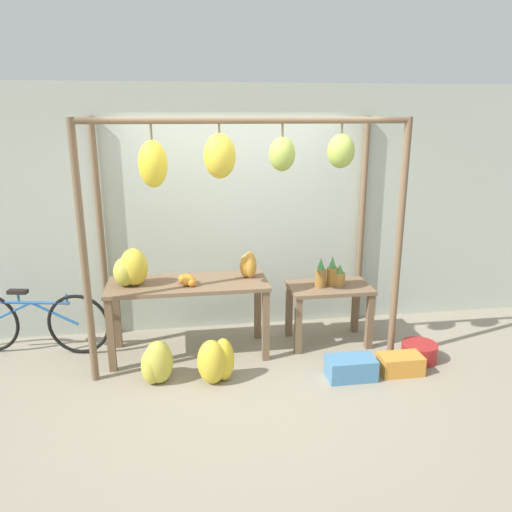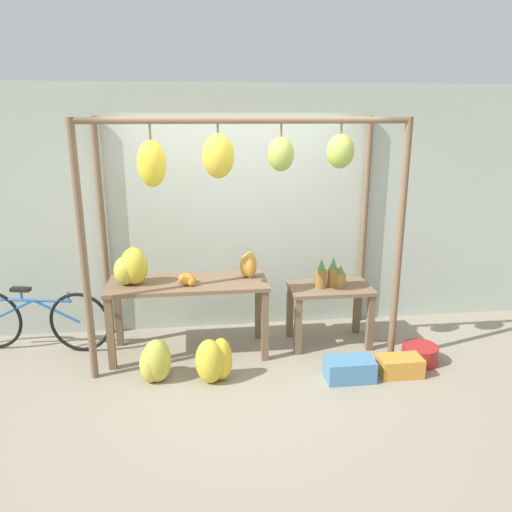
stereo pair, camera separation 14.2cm
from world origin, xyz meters
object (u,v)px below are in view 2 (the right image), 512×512
Objects in this scene: blue_bucket at (420,354)px; fruit_crate_white at (349,369)px; parked_bicycle at (36,320)px; pineapple_cluster at (331,276)px; orange_pile at (187,279)px; papaya_pile at (249,265)px; banana_pile_on_table at (131,268)px; banana_pile_ground_right at (214,360)px; banana_pile_ground_left at (156,362)px; fruit_crate_purple at (400,366)px.

fruit_crate_white is at bearing -163.62° from blue_bucket.
pineapple_cluster is at bearing -3.86° from parked_bicycle.
papaya_pile reaches higher than orange_pile.
fruit_crate_white is (2.09, -0.75, -0.87)m from banana_pile_on_table.
banana_pile_ground_right is at bearing -68.59° from orange_pile.
banana_pile_ground_left is 0.92× the size of fruit_crate_white.
orange_pile is 0.65× the size of fruit_crate_purple.
banana_pile_ground_left is at bearing -122.84° from orange_pile.
banana_pile_ground_right is 0.27× the size of parked_bicycle.
banana_pile_ground_left is 0.27× the size of parked_bicycle.
orange_pile reaches higher than fruit_crate_purple.
orange_pile is 0.66m from papaya_pile.
blue_bucket is at bearing 3.18° from banana_pile_ground_right.
fruit_crate_white is at bearing -25.11° from orange_pile.
banana_pile_ground_right reaches higher than fruit_crate_purple.
banana_pile_on_table is 1.44× the size of orange_pile.
orange_pile is at bearing 161.20° from fruit_crate_purple.
papaya_pile reaches higher than fruit_crate_purple.
fruit_crate_purple is (0.52, 0.02, -0.01)m from fruit_crate_white.
pineapple_cluster reaches higher than blue_bucket.
pineapple_cluster is at bearing 3.70° from orange_pile.
fruit_crate_white is at bearing -19.80° from banana_pile_on_table.
papaya_pile reaches higher than blue_bucket.
fruit_crate_purple is (2.05, -0.70, -0.75)m from orange_pile.
fruit_crate_purple is at bearing -4.93° from banana_pile_ground_left.
papaya_pile is at bearing 9.96° from orange_pile.
banana_pile_on_table is 3.09m from blue_bucket.
banana_pile_on_table is 1.27m from parked_bicycle.
pineapple_cluster is at bearing -0.87° from papaya_pile.
pineapple_cluster is 0.77× the size of banana_pile_ground_right.
banana_pile_on_table is 1.37× the size of papaya_pile.
parked_bicycle is at bearing 165.48° from banana_pile_on_table.
banana_pile_on_table is 2.39m from fruit_crate_white.
blue_bucket is at bearing 36.05° from fruit_crate_purple.
papaya_pile reaches higher than parked_bicycle.
banana_pile_on_table is 1.08× the size of blue_bucket.
banana_pile_ground_left is at bearing -179.61° from blue_bucket.
fruit_crate_white is at bearing -91.12° from pineapple_cluster.
fruit_crate_white is 0.52m from fruit_crate_purple.
parked_bicycle is (-1.32, 0.81, 0.16)m from banana_pile_ground_left.
orange_pile is 0.62× the size of banana_pile_ground_right.
fruit_crate_purple is at bearing -15.70° from banana_pile_on_table.
banana_pile_on_table is 2.12m from pineapple_cluster.
papaya_pile is 1.82m from fruit_crate_purple.
parked_bicycle is (-3.99, 0.79, 0.26)m from blue_bucket.
pineapple_cluster is 0.21× the size of parked_bicycle.
banana_pile_on_table is 1.16× the size of pineapple_cluster.
banana_pile_ground_right reaches higher than banana_pile_ground_left.
banana_pile_on_table reaches higher than orange_pile.
parked_bicycle is at bearing 174.97° from papaya_pile.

